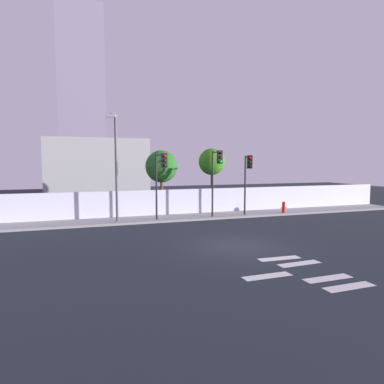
# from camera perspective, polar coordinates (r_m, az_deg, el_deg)

# --- Properties ---
(ground_plane) EXTENTS (80.00, 80.00, 0.00)m
(ground_plane) POSITION_cam_1_polar(r_m,az_deg,el_deg) (16.03, 7.84, -9.10)
(ground_plane) COLOR #1F262C
(sidewalk) EXTENTS (36.00, 2.40, 0.15)m
(sidewalk) POSITION_cam_1_polar(r_m,az_deg,el_deg) (23.47, -1.22, -4.34)
(sidewalk) COLOR gray
(sidewalk) RESTS_ON ground
(perimeter_wall) EXTENTS (36.00, 0.18, 1.80)m
(perimeter_wall) POSITION_cam_1_polar(r_m,az_deg,el_deg) (24.55, -2.14, -1.63)
(perimeter_wall) COLOR silver
(perimeter_wall) RESTS_ON sidewalk
(crosswalk_marking) EXTENTS (3.76, 3.90, 0.01)m
(crosswalk_marking) POSITION_cam_1_polar(r_m,az_deg,el_deg) (12.94, 18.36, -12.76)
(crosswalk_marking) COLOR silver
(crosswalk_marking) RESTS_ON ground
(traffic_light_left) EXTENTS (0.53, 1.40, 4.24)m
(traffic_light_left) POSITION_cam_1_polar(r_m,az_deg,el_deg) (23.60, 9.46, 3.43)
(traffic_light_left) COLOR black
(traffic_light_left) RESTS_ON sidewalk
(traffic_light_center) EXTENTS (0.36, 1.29, 4.56)m
(traffic_light_center) POSITION_cam_1_polar(r_m,az_deg,el_deg) (22.66, 4.20, 3.95)
(traffic_light_center) COLOR black
(traffic_light_center) RESTS_ON sidewalk
(traffic_light_right) EXTENTS (0.41, 1.71, 4.33)m
(traffic_light_right) POSITION_cam_1_polar(r_m,az_deg,el_deg) (21.20, -5.37, 3.50)
(traffic_light_right) COLOR black
(traffic_light_right) RESTS_ON sidewalk
(street_lamp_curbside) EXTENTS (0.83, 1.83, 6.60)m
(street_lamp_curbside) POSITION_cam_1_polar(r_m,az_deg,el_deg) (21.50, -12.91, 5.32)
(street_lamp_curbside) COLOR #4C4C51
(street_lamp_curbside) RESTS_ON sidewalk
(fire_hydrant) EXTENTS (0.44, 0.26, 0.84)m
(fire_hydrant) POSITION_cam_1_polar(r_m,az_deg,el_deg) (26.01, 15.35, -2.43)
(fire_hydrant) COLOR red
(fire_hydrant) RESTS_ON sidewalk
(roadside_tree_leftmost) EXTENTS (2.42, 2.42, 4.82)m
(roadside_tree_leftmost) POSITION_cam_1_polar(r_m,az_deg,el_deg) (25.29, -5.23, 4.31)
(roadside_tree_leftmost) COLOR brown
(roadside_tree_leftmost) RESTS_ON ground
(roadside_tree_midleft) EXTENTS (2.10, 2.10, 5.02)m
(roadside_tree_midleft) POSITION_cam_1_polar(r_m,az_deg,el_deg) (26.56, 3.41, 5.12)
(roadside_tree_midleft) COLOR brown
(roadside_tree_midleft) RESTS_ON ground
(low_building_distant) EXTENTS (10.33, 6.00, 6.37)m
(low_building_distant) POSITION_cam_1_polar(r_m,az_deg,el_deg) (37.41, -15.86, 3.76)
(low_building_distant) COLOR #A1A1A1
(low_building_distant) RESTS_ON ground
(tower_on_skyline) EXTENTS (6.07, 5.00, 24.75)m
(tower_on_skyline) POSITION_cam_1_polar(r_m,az_deg,el_deg) (50.08, -18.31, 14.54)
(tower_on_skyline) COLOR gray
(tower_on_skyline) RESTS_ON ground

